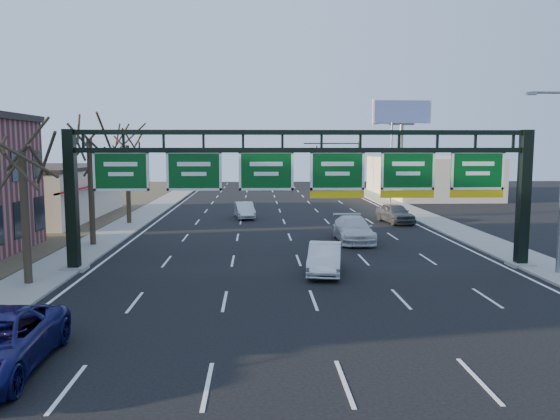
{
  "coord_description": "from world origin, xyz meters",
  "views": [
    {
      "loc": [
        -2.35,
        -19.93,
        6.3
      ],
      "look_at": [
        -1.17,
        6.92,
        3.2
      ],
      "focal_mm": 35.0,
      "sensor_mm": 36.0,
      "label": 1
    }
  ],
  "objects": [
    {
      "name": "ground",
      "position": [
        0.0,
        0.0,
        0.0
      ],
      "size": [
        160.0,
        160.0,
        0.0
      ],
      "primitive_type": "plane",
      "color": "black",
      "rests_on": "ground"
    },
    {
      "name": "sidewalk_left",
      "position": [
        -12.8,
        20.0,
        0.06
      ],
      "size": [
        3.0,
        120.0,
        0.12
      ],
      "primitive_type": "cube",
      "color": "gray",
      "rests_on": "ground"
    },
    {
      "name": "sidewalk_right",
      "position": [
        12.8,
        20.0,
        0.06
      ],
      "size": [
        3.0,
        120.0,
        0.12
      ],
      "primitive_type": "cube",
      "color": "gray",
      "rests_on": "ground"
    },
    {
      "name": "lane_markings",
      "position": [
        0.0,
        20.0,
        0.01
      ],
      "size": [
        21.6,
        120.0,
        0.01
      ],
      "primitive_type": "cube",
      "color": "white",
      "rests_on": "ground"
    },
    {
      "name": "sign_gantry",
      "position": [
        0.16,
        8.0,
        4.63
      ],
      "size": [
        24.6,
        1.2,
        7.2
      ],
      "color": "black",
      "rests_on": "ground"
    },
    {
      "name": "cream_strip",
      "position": [
        -21.48,
        29.0,
        2.36
      ],
      "size": [
        10.9,
        18.4,
        4.7
      ],
      "color": "beige",
      "rests_on": "ground"
    },
    {
      "name": "building_right_distant",
      "position": [
        20.0,
        50.0,
        2.5
      ],
      "size": [
        12.0,
        20.0,
        5.0
      ],
      "primitive_type": "cube",
      "color": "beige",
      "rests_on": "ground"
    },
    {
      "name": "tree_gantry",
      "position": [
        -12.8,
        5.0,
        7.11
      ],
      "size": [
        3.6,
        3.6,
        8.48
      ],
      "color": "black",
      "rests_on": "sidewalk_left"
    },
    {
      "name": "tree_mid",
      "position": [
        -12.8,
        15.0,
        7.85
      ],
      "size": [
        3.6,
        3.6,
        9.24
      ],
      "color": "black",
      "rests_on": "sidewalk_left"
    },
    {
      "name": "tree_far",
      "position": [
        -12.8,
        25.0,
        7.48
      ],
      "size": [
        3.6,
        3.6,
        8.86
      ],
      "color": "black",
      "rests_on": "sidewalk_left"
    },
    {
      "name": "streetlight_far",
      "position": [
        12.47,
        40.0,
        5.08
      ],
      "size": [
        2.15,
        0.22,
        9.0
      ],
      "color": "slate",
      "rests_on": "sidewalk_right"
    },
    {
      "name": "billboard_right",
      "position": [
        15.0,
        44.98,
        9.06
      ],
      "size": [
        7.0,
        0.5,
        12.0
      ],
      "color": "slate",
      "rests_on": "ground"
    },
    {
      "name": "traffic_signal_mast",
      "position": [
        5.69,
        55.0,
        5.5
      ],
      "size": [
        10.16,
        0.54,
        7.0
      ],
      "color": "black",
      "rests_on": "ground"
    },
    {
      "name": "car_silver_sedan",
      "position": [
        1.08,
        6.84,
        0.75
      ],
      "size": [
        2.31,
        4.77,
        1.51
      ],
      "primitive_type": "imported",
      "rotation": [
        0.0,
        0.0,
        -0.16
      ],
      "color": "silver",
      "rests_on": "ground"
    },
    {
      "name": "car_white_wagon",
      "position": [
        4.14,
        15.93,
        0.83
      ],
      "size": [
        2.36,
        5.73,
        1.66
      ],
      "primitive_type": "imported",
      "rotation": [
        0.0,
        0.0,
        -0.01
      ],
      "color": "silver",
      "rests_on": "ground"
    },
    {
      "name": "car_grey_far",
      "position": [
        9.25,
        24.8,
        0.82
      ],
      "size": [
        2.7,
        5.07,
        1.64
      ],
      "primitive_type": "imported",
      "rotation": [
        0.0,
        0.0,
        0.16
      ],
      "color": "#45474A",
      "rests_on": "ground"
    },
    {
      "name": "car_silver_distant",
      "position": [
        -3.39,
        28.39,
        0.71
      ],
      "size": [
        2.08,
        4.49,
        1.42
      ],
      "primitive_type": "imported",
      "rotation": [
        0.0,
        0.0,
        0.14
      ],
      "color": "silver",
      "rests_on": "ground"
    }
  ]
}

